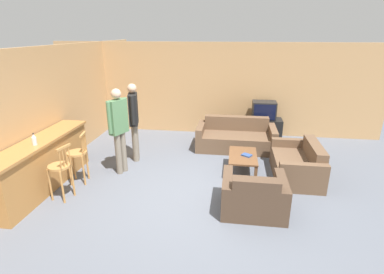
{
  "coord_description": "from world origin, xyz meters",
  "views": [
    {
      "loc": [
        0.62,
        -4.84,
        2.87
      ],
      "look_at": [
        -0.19,
        0.81,
        0.85
      ],
      "focal_mm": 28.0,
      "sensor_mm": 36.0,
      "label": 1
    }
  ],
  "objects_px": {
    "loveseat_right": "(298,164)",
    "person_by_window": "(134,118)",
    "coffee_table": "(243,157)",
    "book_on_table": "(247,155)",
    "couch_far": "(236,138)",
    "bottle": "(34,140)",
    "bar_chair_near": "(60,170)",
    "bar_chair_mid": "(78,157)",
    "tv": "(264,110)",
    "armchair_near": "(254,196)",
    "person_by_counter": "(119,126)",
    "tv_unit": "(262,129)"
  },
  "relations": [
    {
      "from": "loveseat_right",
      "to": "person_by_window",
      "type": "xyz_separation_m",
      "value": [
        -3.6,
        0.39,
        0.75
      ]
    },
    {
      "from": "coffee_table",
      "to": "book_on_table",
      "type": "distance_m",
      "value": 0.11
    },
    {
      "from": "couch_far",
      "to": "bottle",
      "type": "bearing_deg",
      "value": -141.09
    },
    {
      "from": "coffee_table",
      "to": "bar_chair_near",
      "type": "bearing_deg",
      "value": -154.39
    },
    {
      "from": "couch_far",
      "to": "bottle",
      "type": "relative_size",
      "value": 9.04
    },
    {
      "from": "bar_chair_mid",
      "to": "tv",
      "type": "bearing_deg",
      "value": 39.52
    },
    {
      "from": "armchair_near",
      "to": "bottle",
      "type": "distance_m",
      "value": 3.92
    },
    {
      "from": "bar_chair_mid",
      "to": "person_by_window",
      "type": "relative_size",
      "value": 0.57
    },
    {
      "from": "bar_chair_near",
      "to": "book_on_table",
      "type": "xyz_separation_m",
      "value": [
        3.3,
        1.51,
        -0.15
      ]
    },
    {
      "from": "bar_chair_mid",
      "to": "tv",
      "type": "distance_m",
      "value": 4.94
    },
    {
      "from": "couch_far",
      "to": "coffee_table",
      "type": "relative_size",
      "value": 1.98
    },
    {
      "from": "tv",
      "to": "bar_chair_near",
      "type": "bearing_deg",
      "value": -135.3
    },
    {
      "from": "coffee_table",
      "to": "bar_chair_mid",
      "type": "bearing_deg",
      "value": -164.1
    },
    {
      "from": "book_on_table",
      "to": "person_by_window",
      "type": "height_order",
      "value": "person_by_window"
    },
    {
      "from": "coffee_table",
      "to": "person_by_counter",
      "type": "bearing_deg",
      "value": -171.9
    },
    {
      "from": "armchair_near",
      "to": "loveseat_right",
      "type": "xyz_separation_m",
      "value": [
        0.97,
        1.42,
        -0.0
      ]
    },
    {
      "from": "couch_far",
      "to": "tv",
      "type": "height_order",
      "value": "tv"
    },
    {
      "from": "bar_chair_mid",
      "to": "book_on_table",
      "type": "xyz_separation_m",
      "value": [
        3.3,
        0.89,
        -0.15
      ]
    },
    {
      "from": "bar_chair_mid",
      "to": "loveseat_right",
      "type": "height_order",
      "value": "bar_chair_mid"
    },
    {
      "from": "tv_unit",
      "to": "person_by_counter",
      "type": "relative_size",
      "value": 0.57
    },
    {
      "from": "bar_chair_near",
      "to": "tv_unit",
      "type": "relative_size",
      "value": 1.0
    },
    {
      "from": "bar_chair_mid",
      "to": "bottle",
      "type": "bearing_deg",
      "value": -129.81
    },
    {
      "from": "coffee_table",
      "to": "tv_unit",
      "type": "relative_size",
      "value": 0.97
    },
    {
      "from": "couch_far",
      "to": "coffee_table",
      "type": "height_order",
      "value": "couch_far"
    },
    {
      "from": "bottle",
      "to": "person_by_window",
      "type": "xyz_separation_m",
      "value": [
        1.21,
        1.79,
        -0.06
      ]
    },
    {
      "from": "armchair_near",
      "to": "coffee_table",
      "type": "height_order",
      "value": "armchair_near"
    },
    {
      "from": "bar_chair_near",
      "to": "bottle",
      "type": "xyz_separation_m",
      "value": [
        -0.46,
        0.08,
        0.53
      ]
    },
    {
      "from": "person_by_window",
      "to": "armchair_near",
      "type": "bearing_deg",
      "value": -34.52
    },
    {
      "from": "book_on_table",
      "to": "person_by_counter",
      "type": "bearing_deg",
      "value": -172.83
    },
    {
      "from": "bar_chair_near",
      "to": "bottle",
      "type": "distance_m",
      "value": 0.7
    },
    {
      "from": "coffee_table",
      "to": "couch_far",
      "type": "bearing_deg",
      "value": 96.2
    },
    {
      "from": "bar_chair_near",
      "to": "bar_chair_mid",
      "type": "distance_m",
      "value": 0.63
    },
    {
      "from": "tv_unit",
      "to": "person_by_counter",
      "type": "distance_m",
      "value": 4.14
    },
    {
      "from": "bar_chair_mid",
      "to": "bottle",
      "type": "height_order",
      "value": "bottle"
    },
    {
      "from": "couch_far",
      "to": "person_by_counter",
      "type": "bearing_deg",
      "value": -144.07
    },
    {
      "from": "bar_chair_near",
      "to": "tv_unit",
      "type": "xyz_separation_m",
      "value": [
        3.81,
        3.77,
        -0.26
      ]
    },
    {
      "from": "couch_far",
      "to": "tv",
      "type": "distance_m",
      "value": 1.25
    },
    {
      "from": "bar_chair_mid",
      "to": "tv_unit",
      "type": "relative_size",
      "value": 1.0
    },
    {
      "from": "couch_far",
      "to": "person_by_window",
      "type": "xyz_separation_m",
      "value": [
        -2.32,
        -1.05,
        0.74
      ]
    },
    {
      "from": "bar_chair_near",
      "to": "tv_unit",
      "type": "distance_m",
      "value": 5.37
    },
    {
      "from": "tv_unit",
      "to": "book_on_table",
      "type": "distance_m",
      "value": 2.32
    },
    {
      "from": "bar_chair_mid",
      "to": "couch_far",
      "type": "relative_size",
      "value": 0.52
    },
    {
      "from": "person_by_counter",
      "to": "book_on_table",
      "type": "bearing_deg",
      "value": 7.17
    },
    {
      "from": "armchair_near",
      "to": "loveseat_right",
      "type": "relative_size",
      "value": 0.7
    },
    {
      "from": "bottle",
      "to": "bar_chair_mid",
      "type": "bearing_deg",
      "value": 50.19
    },
    {
      "from": "tv_unit",
      "to": "book_on_table",
      "type": "bearing_deg",
      "value": -102.7
    },
    {
      "from": "couch_far",
      "to": "bar_chair_mid",
      "type": "bearing_deg",
      "value": -143.17
    },
    {
      "from": "couch_far",
      "to": "bottle",
      "type": "distance_m",
      "value": 4.61
    },
    {
      "from": "bar_chair_near",
      "to": "coffee_table",
      "type": "height_order",
      "value": "bar_chair_near"
    },
    {
      "from": "couch_far",
      "to": "person_by_window",
      "type": "relative_size",
      "value": 1.1
    }
  ]
}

